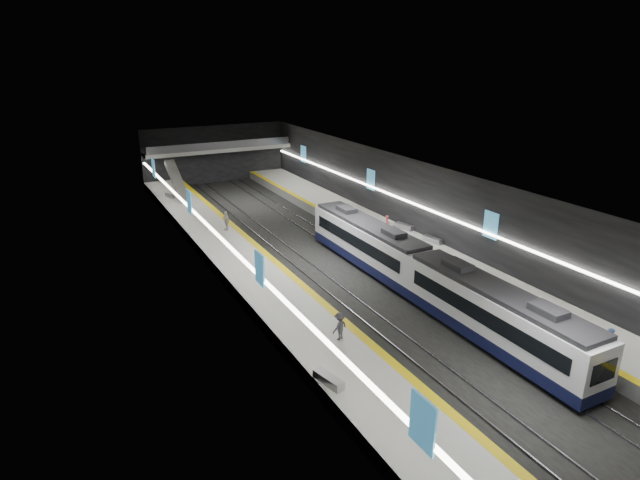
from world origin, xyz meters
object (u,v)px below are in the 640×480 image
bench_left_far (170,196)px  passenger_right_a (387,224)px  escalator (177,181)px  bench_right_near (433,240)px  passenger_left_a (226,221)px  passenger_right_b (609,343)px  train (422,272)px  bench_right_far (404,227)px  bench_left_near (329,380)px  passenger_left_b (340,326)px

bench_left_far → passenger_right_a: passenger_right_a is taller
escalator → bench_right_near: size_ratio=4.00×
passenger_left_a → passenger_right_b: bearing=9.2°
train → passenger_right_b: 13.27m
bench_right_far → bench_left_near: bearing=-148.8°
bench_left_near → passenger_right_b: (15.66, -4.98, 0.66)m
bench_right_far → passenger_left_b: bearing=-150.4°
bench_right_near → passenger_left_a: size_ratio=1.04×
escalator → bench_left_far: 2.02m
bench_right_near → passenger_right_a: passenger_right_a is taller
passenger_left_a → passenger_left_b: 23.59m
bench_left_near → passenger_right_b: 16.45m
bench_right_near → passenger_left_a: passenger_left_a is taller
passenger_left_a → bench_left_far: bearing=176.6°
bench_right_far → passenger_right_a: size_ratio=1.19×
bench_right_far → passenger_left_a: (-15.82, 7.74, 0.71)m
bench_right_near → passenger_right_a: bearing=106.5°
passenger_left_a → bench_right_far: bearing=52.0°
bench_left_far → bench_right_far: size_ratio=0.85×
train → passenger_right_a: size_ratio=17.34×
train → bench_left_far: 36.39m
escalator → passenger_right_a: 27.54m
bench_right_far → passenger_left_a: size_ratio=1.07×
bench_right_far → passenger_right_b: 24.85m
train → bench_left_near: 14.33m
train → escalator: escalator is taller
bench_right_near → bench_right_far: size_ratio=0.97×
train → passenger_left_a: size_ratio=15.61×
bench_left_near → passenger_right_b: bearing=-30.6°
bench_left_near → train: bearing=20.0°
passenger_right_a → passenger_right_b: passenger_right_b is taller
passenger_right_b → passenger_left_b: bearing=90.8°
bench_left_far → bench_left_near: bearing=-106.2°
bench_left_near → bench_left_far: bench_left_near is taller
bench_left_far → escalator: bearing=-0.2°
passenger_left_a → bench_right_near: bearing=40.5°
train → passenger_right_b: train is taller
bench_right_near → passenger_right_b: passenger_right_b is taller
train → bench_right_near: size_ratio=15.02×
bench_left_far → passenger_left_b: passenger_left_b is taller
escalator → passenger_left_a: (1.18, -15.33, -0.94)m
escalator → passenger_right_b: bearing=-74.0°
bench_right_near → escalator: bearing=112.1°
bench_right_near → passenger_right_b: (-3.34, -20.17, 0.65)m
escalator → bench_left_near: bearing=-92.7°
train → bench_left_far: train is taller
bench_right_far → passenger_left_b: 22.69m
bench_left_near → passenger_left_b: bearing=40.8°
passenger_left_a → passenger_left_b: bearing=-12.9°
escalator → passenger_right_b: (13.66, -47.68, -1.00)m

